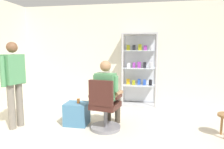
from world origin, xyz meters
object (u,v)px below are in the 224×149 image
object	(u,v)px
storage_crate	(77,114)
standing_customer	(14,79)
display_cabinet_main	(139,69)
office_chair	(104,110)
tea_glass	(78,101)
seated_shopkeeper	(108,91)

from	to	relation	value
storage_crate	standing_customer	size ratio (longest dim) A/B	0.27
display_cabinet_main	office_chair	size ratio (longest dim) A/B	1.98
storage_crate	tea_glass	size ratio (longest dim) A/B	4.85
standing_customer	seated_shopkeeper	bearing A→B (deg)	10.41
display_cabinet_main	seated_shopkeeper	xyz separation A→B (m)	(-0.52, -1.67, -0.25)
office_chair	storage_crate	xyz separation A→B (m)	(-0.60, 0.18, -0.17)
seated_shopkeeper	tea_glass	bearing A→B (deg)	179.45
office_chair	seated_shopkeeper	distance (m)	0.36
display_cabinet_main	storage_crate	xyz separation A→B (m)	(-1.15, -1.64, -0.75)
seated_shopkeeper	display_cabinet_main	bearing A→B (deg)	72.81
seated_shopkeeper	tea_glass	xyz separation A→B (m)	(-0.59, 0.01, -0.23)
standing_customer	office_chair	bearing A→B (deg)	5.28
display_cabinet_main	tea_glass	bearing A→B (deg)	-123.62
display_cabinet_main	office_chair	xyz separation A→B (m)	(-0.54, -1.83, -0.57)
seated_shopkeeper	storage_crate	size ratio (longest dim) A/B	2.88
storage_crate	tea_glass	bearing A→B (deg)	-21.72
office_chair	seated_shopkeeper	world-z (taller)	seated_shopkeeper
storage_crate	standing_customer	xyz separation A→B (m)	(-1.10, -0.34, 0.71)
office_chair	seated_shopkeeper	size ratio (longest dim) A/B	0.74
storage_crate	tea_glass	distance (m)	0.27
display_cabinet_main	storage_crate	world-z (taller)	display_cabinet_main
display_cabinet_main	storage_crate	distance (m)	2.14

